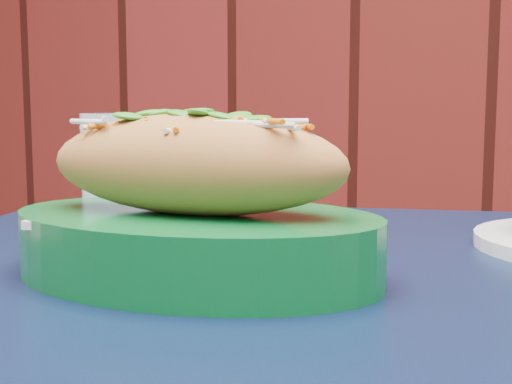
% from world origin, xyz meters
% --- Properties ---
extents(banh_mi_basket, '(0.29, 0.19, 0.13)m').
position_xyz_m(banh_mi_basket, '(-0.55, 1.30, 0.80)').
color(banh_mi_basket, '#095723').
rests_on(banh_mi_basket, cafe_table).
extents(water_glass, '(0.07, 0.07, 0.12)m').
position_xyz_m(water_glass, '(-0.72, 1.48, 0.81)').
color(water_glass, silver).
rests_on(water_glass, cafe_table).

